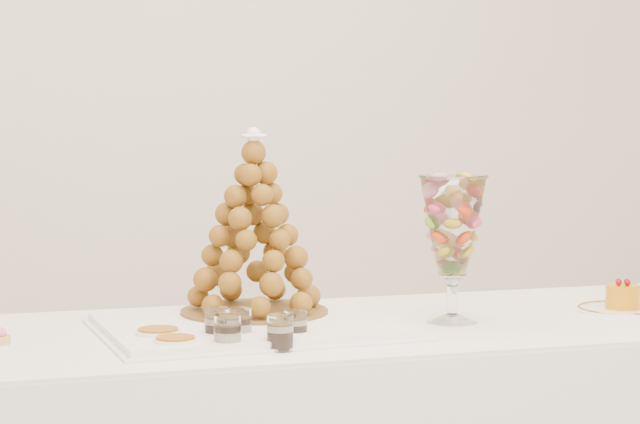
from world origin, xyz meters
name	(u,v)px	position (x,y,z in m)	size (l,w,h in m)	color
lace_tray	(252,326)	(-0.19, 0.14, 0.70)	(0.62, 0.47, 0.02)	white
macaron_vase	(453,228)	(0.26, 0.11, 0.90)	(0.15, 0.15, 0.33)	white
cake_plate	(620,310)	(0.69, 0.11, 0.70)	(0.20, 0.20, 0.01)	white
verrine_a	(218,325)	(-0.29, 0.04, 0.73)	(0.05, 0.05, 0.07)	white
verrine_b	(239,325)	(-0.25, 0.03, 0.73)	(0.05, 0.05, 0.07)	white
verrine_c	(296,326)	(-0.14, 0.00, 0.72)	(0.05, 0.05, 0.06)	white
verrine_d	(228,333)	(-0.30, -0.06, 0.73)	(0.05, 0.05, 0.07)	white
verrine_e	(280,333)	(-0.20, -0.08, 0.73)	(0.05, 0.05, 0.07)	white
ramekin_back	(158,337)	(-0.41, 0.06, 0.71)	(0.09, 0.09, 0.03)	white
ramekin_front	(175,345)	(-0.40, -0.03, 0.70)	(0.09, 0.09, 0.03)	white
croquembouche	(254,223)	(-0.16, 0.25, 0.91)	(0.33, 0.33, 0.41)	brown
mousse_cake	(623,296)	(0.69, 0.10, 0.73)	(0.08, 0.08, 0.07)	orange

